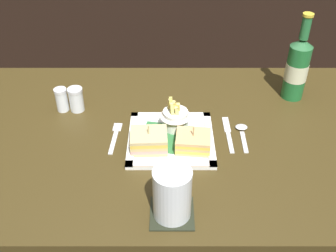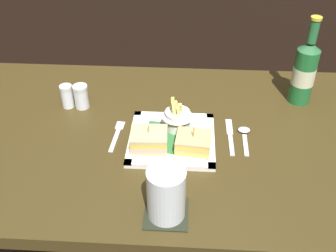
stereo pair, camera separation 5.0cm
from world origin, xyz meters
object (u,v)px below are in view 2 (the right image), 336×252
(dining_table, at_px, (164,158))
(sandwich_half_right, at_px, (193,143))
(knife, at_px, (230,135))
(pepper_shaker, at_px, (81,98))
(sandwich_half_left, at_px, (149,140))
(water_glass, at_px, (166,196))
(fork, at_px, (117,134))
(square_plate, at_px, (172,139))
(beer_bottle, at_px, (304,71))
(spoon, at_px, (244,134))
(fries_cup, at_px, (177,116))
(salt_shaker, at_px, (67,97))

(dining_table, bearing_deg, sandwich_half_right, -41.79)
(knife, height_order, pepper_shaker, pepper_shaker)
(pepper_shaker, bearing_deg, dining_table, -24.45)
(sandwich_half_left, distance_m, water_glass, 0.23)
(fork, bearing_deg, knife, 2.73)
(square_plate, xyz_separation_m, beer_bottle, (0.39, 0.23, 0.10))
(sandwich_half_left, bearing_deg, dining_table, 64.33)
(dining_table, xyz_separation_m, beer_bottle, (0.42, 0.20, 0.20))
(square_plate, xyz_separation_m, fork, (-0.16, 0.02, -0.01))
(beer_bottle, height_order, spoon, beer_bottle)
(sandwich_half_right, height_order, fork, sandwich_half_right)
(sandwich_half_left, bearing_deg, fries_cup, 50.96)
(knife, bearing_deg, sandwich_half_right, -143.81)
(sandwich_half_left, relative_size, spoon, 0.82)
(dining_table, bearing_deg, fork, -174.63)
(sandwich_half_left, distance_m, fries_cup, 0.12)
(water_glass, height_order, knife, water_glass)
(knife, xyz_separation_m, pepper_shaker, (-0.45, 0.12, 0.03))
(sandwich_half_right, bearing_deg, salt_shaker, 153.61)
(beer_bottle, distance_m, fork, 0.60)
(water_glass, distance_m, salt_shaker, 0.53)
(square_plate, height_order, spoon, square_plate)
(square_plate, bearing_deg, beer_bottle, 30.62)
(dining_table, xyz_separation_m, salt_shaker, (-0.31, 0.12, 0.13))
(sandwich_half_right, bearing_deg, square_plate, 146.33)
(dining_table, height_order, pepper_shaker, pepper_shaker)
(knife, height_order, spoon, spoon)
(square_plate, distance_m, fork, 0.16)
(square_plate, relative_size, pepper_shaker, 3.11)
(fries_cup, relative_size, water_glass, 0.83)
(dining_table, relative_size, knife, 8.30)
(fries_cup, bearing_deg, knife, -4.49)
(sandwich_half_right, distance_m, fries_cup, 0.10)
(sandwich_half_left, relative_size, water_glass, 0.80)
(beer_bottle, relative_size, knife, 1.70)
(beer_bottle, xyz_separation_m, spoon, (-0.19, -0.19, -0.10))
(square_plate, xyz_separation_m, knife, (0.16, 0.04, -0.01))
(beer_bottle, distance_m, knife, 0.32)
(sandwich_half_left, height_order, pepper_shaker, sandwich_half_left)
(sandwich_half_left, relative_size, beer_bottle, 0.36)
(spoon, bearing_deg, salt_shaker, 168.10)
(square_plate, xyz_separation_m, fries_cup, (0.01, 0.05, 0.04))
(beer_bottle, relative_size, spoon, 2.26)
(water_glass, xyz_separation_m, fork, (-0.16, 0.28, -0.06))
(fries_cup, xyz_separation_m, pepper_shaker, (-0.30, 0.11, -0.02))
(dining_table, xyz_separation_m, sandwich_half_left, (-0.04, -0.07, 0.13))
(fork, height_order, knife, same)
(water_glass, bearing_deg, sandwich_half_left, 105.08)
(beer_bottle, distance_m, water_glass, 0.63)
(sandwich_half_right, relative_size, knife, 0.60)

